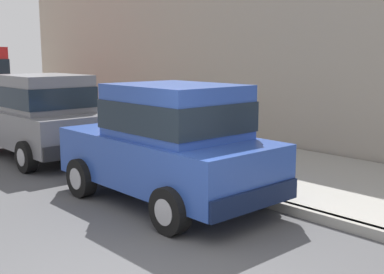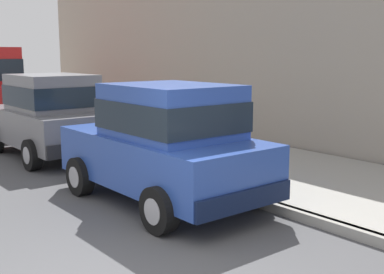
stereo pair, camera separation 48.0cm
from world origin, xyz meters
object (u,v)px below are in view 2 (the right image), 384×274
Objects in this scene: car_grey_hatchback at (50,114)px; car_blue_hatchback at (165,142)px; fire_hydrant at (89,126)px; dog_grey at (228,143)px.

car_blue_hatchback is at bearing -90.33° from car_grey_hatchback.
car_blue_hatchback is 5.25× the size of fire_hydrant.
dog_grey is 1.03× the size of fire_hydrant.
car_blue_hatchback is 1.00× the size of car_grey_hatchback.
car_grey_hatchback reaches higher than dog_grey.
car_blue_hatchback is 5.66m from fire_hydrant.
car_grey_hatchback is (0.03, 4.51, 0.00)m from car_blue_hatchback.
dog_grey is (2.71, 1.48, -0.55)m from car_blue_hatchback.
fire_hydrant is (-1.26, 3.97, 0.05)m from dog_grey.
car_grey_hatchback is at bearing 131.50° from dog_grey.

